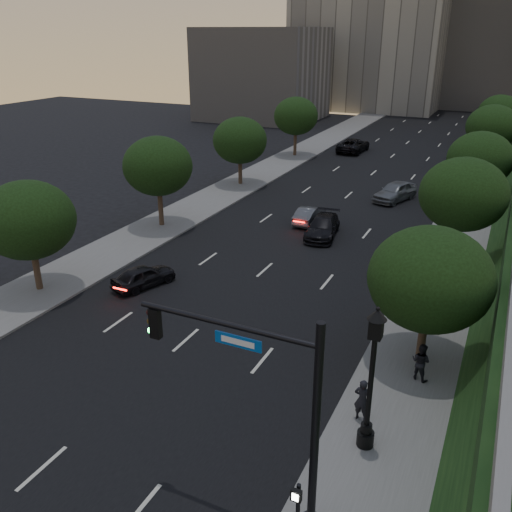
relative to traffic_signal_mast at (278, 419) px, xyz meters
The scene contains 27 objects.
ground 9.03m from the traffic_signal_mast, 162.91° to the left, with size 160.00×160.00×0.00m, color black.
road_surface 33.57m from the traffic_signal_mast, 103.66° to the left, with size 16.00×140.00×0.02m, color black.
sidewalk_right 32.71m from the traffic_signal_mast, 85.82° to the left, with size 4.50×140.00×0.15m, color slate.
sidewalk_left 37.32m from the traffic_signal_mast, 119.22° to the left, with size 4.50×140.00×0.15m, color slate.
office_block_left 97.71m from the traffic_signal_mast, 103.05° to the left, with size 26.00×20.00×32.00m, color gray.
office_block_mid 104.86m from the traffic_signal_mast, 91.03° to the left, with size 22.00×18.00×26.00m, color gray.
office_block_filler 80.03m from the traffic_signal_mast, 115.07° to the left, with size 18.00×16.00×14.00m, color gray.
tree_right_a 10.71m from the traffic_signal_mast, 76.94° to the left, with size 5.20×5.20×6.24m.
tree_right_b 22.57m from the traffic_signal_mast, 83.84° to the left, with size 5.20×5.20×6.74m.
tree_right_c 35.51m from the traffic_signal_mast, 86.09° to the left, with size 5.20×5.20×6.24m.
tree_right_d 49.49m from the traffic_signal_mast, 87.20° to the left, with size 5.20×5.20×6.74m.
tree_right_e 64.47m from the traffic_signal_mast, 87.85° to the left, with size 5.20×5.20×6.24m.
tree_left_a 20.04m from the traffic_signal_mast, 155.14° to the left, with size 5.00×5.00×6.34m.
tree_left_b 27.36m from the traffic_signal_mast, 131.68° to the left, with size 5.00×5.00×6.71m.
tree_left_c 38.05m from the traffic_signal_mast, 118.55° to the left, with size 5.00×5.00×6.34m.
tree_left_d 50.80m from the traffic_signal_mast, 110.98° to the left, with size 5.00×5.00×6.71m.
traffic_signal_mast is the anchor object (origin of this frame).
street_lamp 4.47m from the traffic_signal_mast, 67.76° to the left, with size 0.64×0.64×5.62m.
pedestrian_signal 2.49m from the traffic_signal_mast, 42.45° to the right, with size 0.30×0.33×2.50m.
sedan_near_left 17.71m from the traffic_signal_mast, 139.14° to the left, with size 1.52×3.78×1.29m, color black.
sedan_mid_left 27.39m from the traffic_signal_mast, 108.20° to the left, with size 1.35×3.88×1.28m, color #525559.
sedan_far_left 54.23m from the traffic_signal_mast, 103.57° to the left, with size 2.71×5.88×1.63m, color black.
sedan_near_right 24.67m from the traffic_signal_mast, 105.73° to the left, with size 1.98×4.88×1.42m, color black.
sedan_far_right 34.86m from the traffic_signal_mast, 96.39° to the left, with size 1.95×4.85×1.65m, color slate.
pedestrian_a 6.03m from the traffic_signal_mast, 77.70° to the left, with size 0.63×0.42×1.73m, color black.
pedestrian_b 9.62m from the traffic_signal_mast, 73.27° to the left, with size 0.80×0.62×1.65m, color black.
pedestrian_c 15.41m from the traffic_signal_mast, 84.34° to the left, with size 1.08×0.45×1.85m, color black.
Camera 1 is at (12.50, -13.57, 13.61)m, focal length 38.00 mm.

